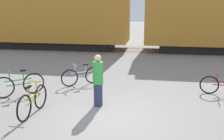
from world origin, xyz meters
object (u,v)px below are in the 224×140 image
(bicycle_green, at_px, (19,85))
(bicycle_yellow, at_px, (33,101))
(freight_train, at_px, (137,6))
(bicycle_silver, at_px, (82,76))
(person_in_green, at_px, (98,81))

(bicycle_green, xyz_separation_m, bicycle_yellow, (1.19, -1.41, -0.00))
(freight_train, relative_size, bicycle_silver, 19.50)
(bicycle_yellow, bearing_deg, bicycle_silver, 77.88)
(freight_train, relative_size, bicycle_yellow, 15.91)
(bicycle_yellow, relative_size, person_in_green, 1.04)
(bicycle_silver, distance_m, bicycle_yellow, 3.05)
(bicycle_silver, bearing_deg, person_in_green, -61.59)
(bicycle_green, distance_m, person_in_green, 3.00)
(bicycle_yellow, distance_m, person_in_green, 2.03)
(bicycle_green, relative_size, person_in_green, 0.87)
(bicycle_silver, bearing_deg, freight_train, 79.32)
(freight_train, bearing_deg, person_in_green, -92.65)
(freight_train, xyz_separation_m, bicycle_silver, (-1.58, -8.39, -2.61))
(bicycle_silver, relative_size, person_in_green, 0.85)
(person_in_green, bearing_deg, bicycle_silver, 164.23)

